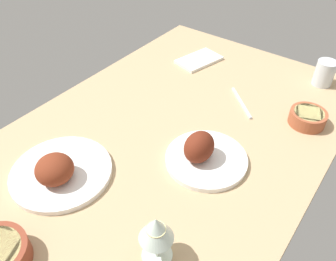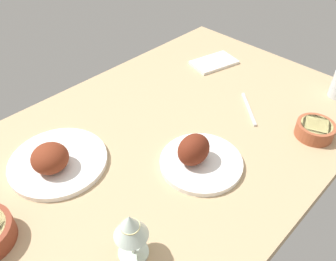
{
  "view_description": "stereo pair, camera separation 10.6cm",
  "coord_description": "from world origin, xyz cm",
  "views": [
    {
      "loc": [
        -64.04,
        -47.89,
        75.35
      ],
      "look_at": [
        0.0,
        0.0,
        6.0
      ],
      "focal_mm": 36.31,
      "sensor_mm": 36.0,
      "label": 1
    },
    {
      "loc": [
        -57.16,
        -55.92,
        75.35
      ],
      "look_at": [
        0.0,
        0.0,
        6.0
      ],
      "focal_mm": 36.31,
      "sensor_mm": 36.0,
      "label": 2
    }
  ],
  "objects": [
    {
      "name": "bowl_potatoes",
      "position": [
        32.0,
        -32.73,
        6.52
      ],
      "size": [
        11.67,
        11.67,
        4.59
      ],
      "color": "#A35133",
      "rests_on": "dining_table"
    },
    {
      "name": "fork_loose",
      "position": [
        29.02,
        -10.58,
        4.4
      ],
      "size": [
        12.86,
        13.98,
        0.8
      ],
      "primitive_type": "cube",
      "rotation": [
        0.0,
        0.0,
        3.97
      ],
      "color": "silver",
      "rests_on": "dining_table"
    },
    {
      "name": "wine_glass",
      "position": [
        -34.09,
        -22.42,
        13.93
      ],
      "size": [
        7.6,
        7.6,
        14.0
      ],
      "color": "silver",
      "rests_on": "dining_table"
    },
    {
      "name": "dining_table",
      "position": [
        0.0,
        0.0,
        2.0
      ],
      "size": [
        140.0,
        90.0,
        4.0
      ],
      "primitive_type": "cube",
      "color": "tan",
      "rests_on": "ground"
    },
    {
      "name": "plate_far_side",
      "position": [
        -31.78,
        13.34,
        6.53
      ],
      "size": [
        27.94,
        27.94,
        9.11
      ],
      "color": "white",
      "rests_on": "dining_table"
    },
    {
      "name": "water_tumbler",
      "position": [
        58.62,
        -29.04,
        8.73
      ],
      "size": [
        7.2,
        7.2,
        9.46
      ],
      "primitive_type": "cylinder",
      "color": "silver",
      "rests_on": "dining_table"
    },
    {
      "name": "folded_napkin",
      "position": [
        45.26,
        17.62,
        4.6
      ],
      "size": [
        20.35,
        15.16,
        1.2
      ],
      "primitive_type": "cube",
      "rotation": [
        0.0,
        0.0,
        -0.25
      ],
      "color": "white",
      "rests_on": "dining_table"
    },
    {
      "name": "plate_near_viewer",
      "position": [
        -3.07,
        -14.79,
        7.0
      ],
      "size": [
        23.74,
        23.74,
        10.27
      ],
      "color": "white",
      "rests_on": "dining_table"
    }
  ]
}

